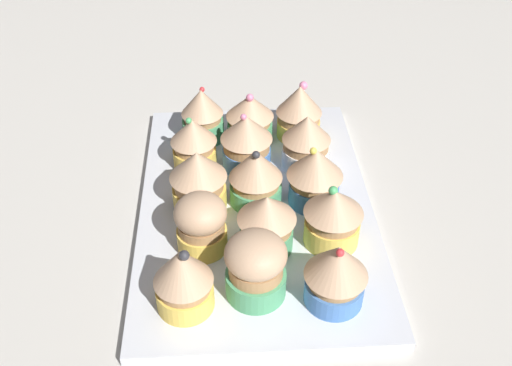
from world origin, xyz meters
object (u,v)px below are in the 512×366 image
cupcake_5 (256,266)px  cupcake_13 (194,142)px  cupcake_11 (201,223)px  cupcake_12 (198,179)px  cupcake_1 (333,216)px  cupcake_7 (257,176)px  cupcake_2 (315,174)px  cupcake_14 (202,114)px  cupcake_3 (306,141)px  cupcake_8 (246,141)px  baking_tray (256,207)px  cupcake_0 (336,273)px  cupcake_9 (250,117)px  cupcake_4 (299,111)px  cupcake_6 (267,222)px  cupcake_10 (183,278)px

cupcake_5 → cupcake_13: bearing=16.8°
cupcake_11 → cupcake_13: size_ratio=0.98×
cupcake_12 → cupcake_1: bearing=-114.9°
cupcake_7 → cupcake_13: bearing=45.5°
cupcake_7 → cupcake_2: bearing=-93.4°
cupcake_14 → cupcake_12: bearing=178.8°
cupcake_1 → cupcake_13: (14.28, 14.77, -0.11)cm
cupcake_3 → cupcake_8: size_ratio=0.95×
cupcake_2 → cupcake_8: size_ratio=0.99×
baking_tray → cupcake_0: (-14.59, -6.59, 4.31)cm
cupcake_7 → cupcake_9: cupcake_7 is taller
baking_tray → cupcake_1: cupcake_1 is taller
cupcake_5 → cupcake_1: bearing=-51.8°
cupcake_1 → baking_tray: bearing=49.3°
cupcake_1 → cupcake_13: 20.55cm
cupcake_0 → cupcake_9: size_ratio=1.08×
cupcake_3 → cupcake_7: cupcake_7 is taller
cupcake_8 → cupcake_14: 8.51cm
baking_tray → cupcake_4: 15.60cm
cupcake_6 → cupcake_11: (0.36, 6.74, -0.19)cm
cupcake_8 → cupcake_14: (6.57, 5.41, -0.17)cm
cupcake_7 → cupcake_9: 12.62cm
cupcake_4 → cupcake_9: cupcake_4 is taller
cupcake_6 → cupcake_9: 20.20cm
cupcake_6 → cupcake_13: (14.78, 7.79, -0.16)cm
cupcake_14 → cupcake_8: bearing=-140.5°
cupcake_5 → cupcake_7: bearing=-4.2°
cupcake_9 → cupcake_6: bearing=-178.3°
cupcake_1 → cupcake_3: 13.36cm
cupcake_6 → cupcake_7: cupcake_7 is taller
cupcake_11 → cupcake_13: 14.45cm
cupcake_14 → cupcake_0: bearing=-155.7°
cupcake_1 → cupcake_13: size_ratio=1.04×
baking_tray → cupcake_8: cupcake_8 is taller
cupcake_5 → cupcake_6: cupcake_5 is taller
cupcake_8 → cupcake_9: (6.03, -0.78, -0.44)cm
cupcake_4 → cupcake_6: size_ratio=1.13×
cupcake_12 → cupcake_8: bearing=-38.6°
cupcake_13 → cupcake_10: bearing=178.8°
cupcake_1 → cupcake_14: bearing=34.2°
cupcake_9 → cupcake_13: size_ratio=0.99×
cupcake_4 → cupcake_11: (-20.21, 12.51, -0.41)cm
cupcake_4 → cupcake_12: (-13.54, 12.85, 0.04)cm
baking_tray → cupcake_7: (0.50, -0.19, 4.20)cm
cupcake_9 → cupcake_13: (-5.42, 7.18, 0.08)cm
cupcake_7 → cupcake_14: cupcake_14 is taller
cupcake_0 → cupcake_2: (14.71, -0.03, 0.15)cm
cupcake_1 → cupcake_12: size_ratio=0.96×
cupcake_0 → cupcake_5: 7.54cm
cupcake_4 → cupcake_10: cupcake_4 is taller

